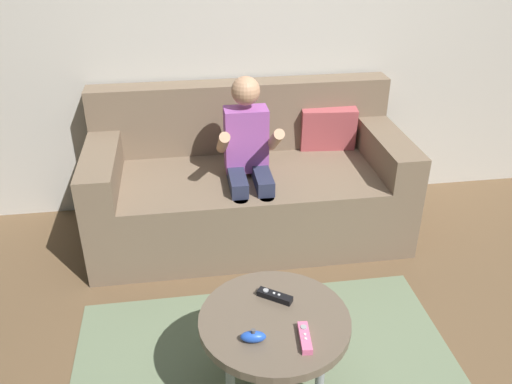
{
  "coord_description": "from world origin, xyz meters",
  "views": [
    {
      "loc": [
        -0.58,
        -1.24,
        1.77
      ],
      "look_at": [
        -0.27,
        0.86,
        0.59
      ],
      "focal_mm": 37.41,
      "sensor_mm": 36.0,
      "label": 1
    }
  ],
  "objects": [
    {
      "name": "wall_back",
      "position": [
        0.0,
        1.88,
        1.25
      ],
      "size": [
        5.14,
        0.05,
        2.5
      ],
      "primitive_type": "cube",
      "color": "beige",
      "rests_on": "ground"
    },
    {
      "name": "couch",
      "position": [
        -0.22,
        1.48,
        0.3
      ],
      "size": [
        1.77,
        0.8,
        0.83
      ],
      "color": "#75604C",
      "rests_on": "ground"
    },
    {
      "name": "person_seated_on_couch",
      "position": [
        -0.24,
        1.3,
        0.55
      ],
      "size": [
        0.33,
        0.4,
        0.97
      ],
      "color": "#282D47",
      "rests_on": "ground"
    },
    {
      "name": "coffee_table",
      "position": [
        -0.29,
        0.22,
        0.37
      ],
      "size": [
        0.56,
        0.56,
        0.41
      ],
      "color": "brown",
      "rests_on": "ground"
    },
    {
      "name": "game_remote_pink_near_edge",
      "position": [
        -0.21,
        0.09,
        0.43
      ],
      "size": [
        0.05,
        0.14,
        0.03
      ],
      "color": "pink",
      "rests_on": "coffee_table"
    },
    {
      "name": "nunchuk_blue",
      "position": [
        -0.39,
        0.12,
        0.43
      ],
      "size": [
        0.09,
        0.05,
        0.05
      ],
      "color": "blue",
      "rests_on": "coffee_table"
    },
    {
      "name": "game_remote_black_far_corner",
      "position": [
        -0.28,
        0.33,
        0.43
      ],
      "size": [
        0.14,
        0.11,
        0.03
      ],
      "color": "black",
      "rests_on": "coffee_table"
    }
  ]
}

